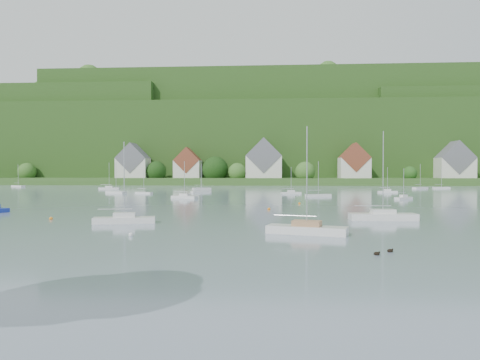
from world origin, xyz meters
name	(u,v)px	position (x,y,z in m)	size (l,w,h in m)	color
ground	(57,335)	(0.00, 0.00, 0.00)	(600.00, 600.00, 0.00)	slate
far_shore_strip	(254,181)	(0.00, 200.00, 1.50)	(600.00, 60.00, 3.00)	#325720
forested_ridge	(258,145)	(0.39, 268.57, 22.89)	(620.00, 181.22, 69.89)	#1E3F14
village_building_0	(133,164)	(-55.00, 187.00, 9.51)	(14.00, 10.40, 16.00)	silver
village_building_1	(188,165)	(-30.00, 189.00, 8.75)	(12.00, 9.36, 14.00)	silver
village_building_2	(264,162)	(5.00, 188.00, 10.27)	(16.00, 11.44, 18.00)	silver
village_building_3	(354,164)	(45.00, 186.00, 9.43)	(13.00, 10.40, 15.50)	silver
village_building_4	(455,163)	(90.00, 190.00, 9.59)	(15.00, 10.40, 16.50)	silver
near_sailboat_0	(124,219)	(-8.55, 33.11, 0.46)	(6.84, 3.31, 8.90)	silver
near_sailboat_2	(307,229)	(10.64, 25.72, 0.49)	(7.46, 4.01, 9.70)	silver
near_sailboat_4	(383,216)	(20.49, 38.16, 0.51)	(7.74, 2.41, 10.35)	silver
mooring_buoy_1	(131,236)	(-4.77, 23.37, 0.00)	(0.40, 0.40, 0.40)	white
mooring_buoy_2	(269,210)	(7.25, 51.31, 0.00)	(0.45, 0.45, 0.45)	orange
mooring_buoy_3	(299,204)	(12.59, 63.77, 0.00)	(0.39, 0.39, 0.39)	orange
mooring_buoy_5	(51,220)	(-18.33, 36.13, 0.00)	(0.41, 0.41, 0.41)	orange
duck_pair	(384,252)	(15.07, 16.28, 0.10)	(1.64, 1.46, 0.30)	black
far_sailboat_cluster	(259,190)	(4.38, 116.87, 0.37)	(204.08, 72.71, 8.71)	silver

